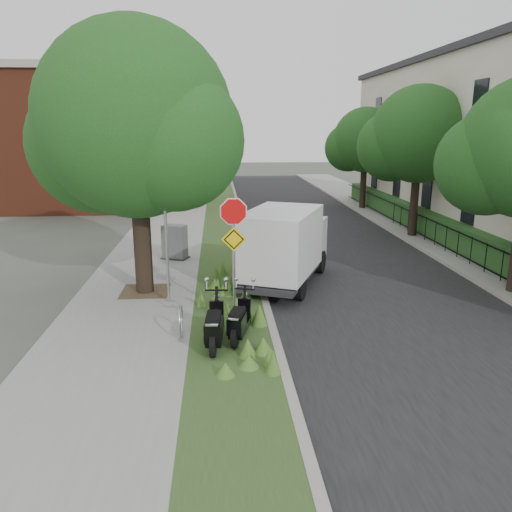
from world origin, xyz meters
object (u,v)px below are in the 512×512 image
at_px(scooter_far, 239,325).
at_px(sign_assembly, 234,233).
at_px(scooter_near, 214,330).
at_px(utility_cabinet, 175,243).
at_px(box_truck, 285,243).

bearing_deg(scooter_far, sign_assembly, 91.56).
relative_size(sign_assembly, scooter_near, 1.80).
relative_size(scooter_near, scooter_far, 1.11).
bearing_deg(scooter_near, scooter_far, 34.16).
relative_size(sign_assembly, utility_cabinet, 2.56).
bearing_deg(utility_cabinet, box_truck, -40.35).
bearing_deg(scooter_far, utility_cabinet, 105.12).
relative_size(box_truck, utility_cabinet, 3.95).
distance_m(scooter_far, utility_cabinet, 7.86).
bearing_deg(box_truck, scooter_far, -110.36).
xyz_separation_m(scooter_far, utility_cabinet, (-2.05, 7.58, 0.22)).
distance_m(box_truck, utility_cabinet, 4.89).
distance_m(scooter_near, scooter_far, 0.67).
distance_m(sign_assembly, scooter_near, 2.66).
bearing_deg(utility_cabinet, scooter_near, -79.36).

